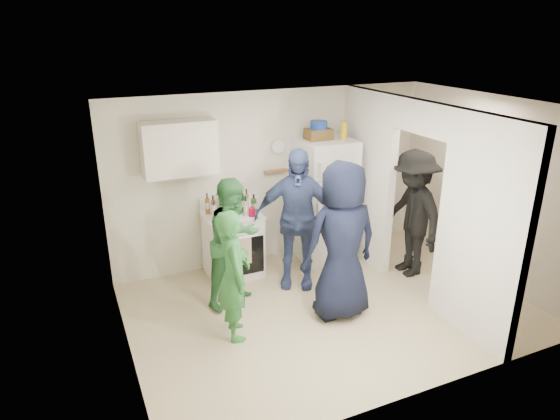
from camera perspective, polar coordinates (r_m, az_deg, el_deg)
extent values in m
plane|color=tan|center=(6.40, 5.58, -11.07)|extent=(4.80, 4.80, 0.00)
plane|color=silver|center=(7.28, -0.65, 3.82)|extent=(4.80, 0.00, 4.80)
plane|color=silver|center=(4.59, 16.64, -7.54)|extent=(4.80, 0.00, 4.80)
plane|color=silver|center=(5.16, -17.90, -4.45)|extent=(0.00, 3.40, 3.40)
plane|color=silver|center=(7.29, 22.61, 2.23)|extent=(0.00, 3.40, 3.40)
plane|color=white|center=(5.52, 6.48, 11.62)|extent=(4.80, 4.80, 0.00)
cube|color=silver|center=(7.34, 9.90, 3.63)|extent=(0.12, 1.20, 2.50)
cube|color=silver|center=(5.75, 22.01, -2.38)|extent=(0.12, 1.20, 2.50)
cube|color=silver|center=(6.24, 16.12, 10.12)|extent=(0.12, 1.00, 0.40)
cube|color=white|center=(7.01, -5.41, -3.89)|extent=(0.76, 0.64, 0.91)
cube|color=silver|center=(6.55, -11.43, 6.94)|extent=(0.95, 0.34, 0.70)
cube|color=silver|center=(7.35, 5.07, 1.11)|extent=(0.75, 0.73, 1.82)
cube|color=brown|center=(7.08, 4.41, 8.65)|extent=(0.35, 0.25, 0.15)
cylinder|color=navy|center=(7.06, 4.44, 9.68)|extent=(0.24, 0.24, 0.11)
cylinder|color=gold|center=(7.10, 7.30, 8.99)|extent=(0.09, 0.09, 0.25)
cylinder|color=white|center=(7.17, -0.23, 7.27)|extent=(0.22, 0.02, 0.22)
cube|color=olive|center=(7.21, -0.49, 4.48)|extent=(0.35, 0.08, 0.03)
cube|color=black|center=(7.31, 21.82, 5.65)|extent=(0.03, 0.70, 0.80)
cube|color=white|center=(7.30, 21.73, 5.64)|extent=(0.04, 0.76, 0.86)
cube|color=white|center=(7.21, 21.96, 8.31)|extent=(0.04, 0.82, 0.18)
cylinder|color=yellow|center=(6.56, -5.94, -0.18)|extent=(0.09, 0.09, 0.25)
cylinder|color=#B10B32|center=(6.71, -3.22, -0.23)|extent=(0.09, 0.09, 0.12)
imported|color=#327D3B|center=(5.54, -5.33, -7.40)|extent=(0.44, 0.60, 1.52)
imported|color=#377D43|center=(6.16, -5.18, -3.74)|extent=(0.99, 0.92, 1.64)
imported|color=#3D4A86|center=(6.52, 1.88, -1.02)|extent=(1.20, 0.95, 1.90)
imported|color=black|center=(5.86, 7.05, -3.60)|extent=(0.95, 0.62, 1.92)
imported|color=black|center=(7.09, 14.87, -0.40)|extent=(0.75, 1.20, 1.79)
cylinder|color=brown|center=(6.83, -8.30, 0.75)|extent=(0.06, 0.06, 0.30)
cylinder|color=#18481B|center=(6.66, -6.64, 0.40)|extent=(0.07, 0.07, 0.32)
cylinder|color=silver|center=(6.89, -6.56, 1.08)|extent=(0.08, 0.08, 0.31)
cylinder|color=maroon|center=(6.74, -5.24, 0.45)|extent=(0.08, 0.08, 0.26)
cylinder|color=#909B9F|center=(6.97, -5.36, 1.24)|extent=(0.07, 0.07, 0.29)
cylinder|color=#163C1F|center=(6.85, -4.31, 1.01)|extent=(0.06, 0.06, 0.31)
cylinder|color=olive|center=(6.99, -3.84, 1.32)|extent=(0.06, 0.06, 0.28)
cylinder|color=silver|center=(6.60, -7.56, -0.02)|extent=(0.07, 0.07, 0.27)
cylinder|color=#601B10|center=(6.91, -5.51, 1.07)|extent=(0.08, 0.08, 0.29)
cylinder|color=#2C571E|center=(6.80, -3.02, 0.72)|extent=(0.08, 0.08, 0.27)
cylinder|color=brown|center=(6.78, -7.64, 0.53)|extent=(0.07, 0.07, 0.28)
cylinder|color=#8F979E|center=(6.70, -3.93, 0.45)|extent=(0.06, 0.06, 0.28)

